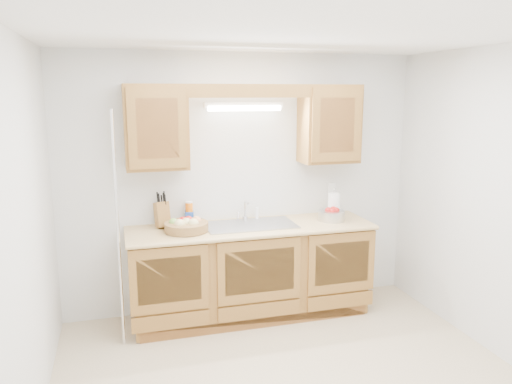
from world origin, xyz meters
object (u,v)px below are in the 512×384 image
object	(u,v)px
fruit_basket	(186,225)
paper_towel	(334,206)
apple_bowl	(331,215)
knife_block	(162,214)

from	to	relation	value
fruit_basket	paper_towel	size ratio (longest dim) A/B	1.68
fruit_basket	apple_bowl	world-z (taller)	apple_bowl
knife_block	paper_towel	size ratio (longest dim) A/B	1.13
fruit_basket	knife_block	distance (m)	0.29
fruit_basket	apple_bowl	bearing A→B (deg)	0.07
fruit_basket	apple_bowl	size ratio (longest dim) A/B	1.77
knife_block	apple_bowl	world-z (taller)	knife_block
paper_towel	knife_block	bearing A→B (deg)	175.97
paper_towel	apple_bowl	world-z (taller)	paper_towel
paper_towel	apple_bowl	size ratio (longest dim) A/B	1.05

